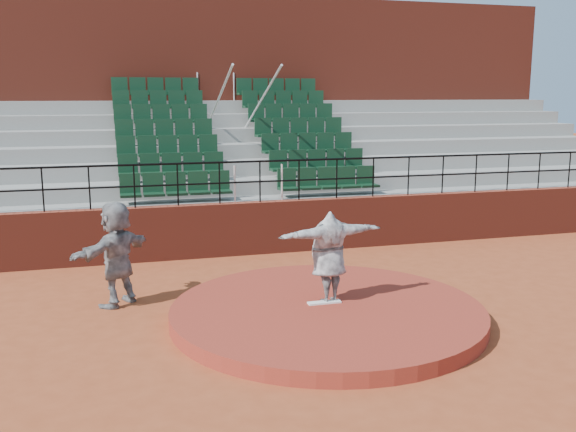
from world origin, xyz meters
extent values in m
plane|color=#964122|center=(0.00, 0.00, 0.00)|extent=(90.00, 90.00, 0.00)
cylinder|color=maroon|center=(0.00, 0.00, 0.12)|extent=(5.50, 5.50, 0.25)
cube|color=white|center=(0.00, 0.15, 0.27)|extent=(0.60, 0.15, 0.03)
cube|color=maroon|center=(0.00, 5.00, 0.65)|extent=(24.00, 0.30, 1.30)
cylinder|color=black|center=(0.00, 5.00, 2.30)|extent=(24.00, 0.05, 0.05)
cylinder|color=black|center=(0.00, 5.00, 1.80)|extent=(24.00, 0.04, 0.04)
cylinder|color=black|center=(-5.00, 5.00, 1.80)|extent=(0.04, 0.04, 1.00)
cylinder|color=black|center=(-4.00, 5.00, 1.80)|extent=(0.04, 0.04, 1.00)
cylinder|color=black|center=(-3.00, 5.00, 1.80)|extent=(0.04, 0.04, 1.00)
cylinder|color=black|center=(-2.00, 5.00, 1.80)|extent=(0.04, 0.04, 1.00)
cylinder|color=black|center=(-1.00, 5.00, 1.80)|extent=(0.04, 0.04, 1.00)
cylinder|color=black|center=(0.00, 5.00, 1.80)|extent=(0.04, 0.04, 1.00)
cylinder|color=black|center=(1.00, 5.00, 1.80)|extent=(0.04, 0.04, 1.00)
cylinder|color=black|center=(2.00, 5.00, 1.80)|extent=(0.04, 0.04, 1.00)
cylinder|color=black|center=(3.00, 5.00, 1.80)|extent=(0.04, 0.04, 1.00)
cylinder|color=black|center=(4.00, 5.00, 1.80)|extent=(0.04, 0.04, 1.00)
cylinder|color=black|center=(5.00, 5.00, 1.80)|extent=(0.04, 0.04, 1.00)
cylinder|color=black|center=(6.00, 5.00, 1.80)|extent=(0.04, 0.04, 1.00)
cylinder|color=black|center=(7.00, 5.00, 1.80)|extent=(0.04, 0.04, 1.00)
cylinder|color=black|center=(8.00, 5.00, 1.80)|extent=(0.04, 0.04, 1.00)
cylinder|color=black|center=(9.00, 5.00, 1.80)|extent=(0.04, 0.04, 1.00)
cube|color=gray|center=(0.00, 5.58, 0.65)|extent=(24.00, 0.85, 1.30)
cube|color=#10311D|center=(-1.98, 5.59, 1.66)|extent=(2.75, 0.48, 0.72)
cube|color=#10311D|center=(1.98, 5.59, 1.66)|extent=(2.75, 0.48, 0.72)
cube|color=gray|center=(0.00, 6.43, 0.85)|extent=(24.00, 0.85, 1.70)
cube|color=#10311D|center=(-1.98, 6.44, 2.06)|extent=(2.75, 0.48, 0.72)
cube|color=#10311D|center=(1.98, 6.44, 2.06)|extent=(2.75, 0.48, 0.72)
cube|color=gray|center=(0.00, 7.28, 1.05)|extent=(24.00, 0.85, 2.10)
cube|color=#10311D|center=(-1.98, 7.29, 2.46)|extent=(2.75, 0.48, 0.72)
cube|color=#10311D|center=(1.98, 7.29, 2.46)|extent=(2.75, 0.48, 0.72)
cube|color=gray|center=(0.00, 8.12, 1.25)|extent=(24.00, 0.85, 2.50)
cube|color=#10311D|center=(-1.98, 8.13, 2.86)|extent=(2.75, 0.48, 0.72)
cube|color=#10311D|center=(1.98, 8.13, 2.86)|extent=(2.75, 0.48, 0.72)
cube|color=gray|center=(0.00, 8.97, 1.45)|extent=(24.00, 0.85, 2.90)
cube|color=#10311D|center=(-1.98, 8.98, 3.26)|extent=(2.75, 0.48, 0.72)
cube|color=#10311D|center=(1.98, 8.98, 3.26)|extent=(2.75, 0.48, 0.72)
cube|color=gray|center=(0.00, 9.82, 1.65)|extent=(24.00, 0.85, 3.30)
cube|color=#10311D|center=(-1.98, 9.83, 3.66)|extent=(2.75, 0.48, 0.72)
cube|color=#10311D|center=(1.98, 9.83, 3.66)|extent=(2.75, 0.48, 0.72)
cube|color=gray|center=(0.00, 10.68, 1.85)|extent=(24.00, 0.85, 3.70)
cube|color=#10311D|center=(-1.98, 10.69, 4.06)|extent=(2.75, 0.48, 0.72)
cube|color=#10311D|center=(1.98, 10.69, 4.06)|extent=(2.75, 0.48, 0.72)
cylinder|color=silver|center=(-0.60, 8.12, 3.40)|extent=(0.06, 5.97, 2.46)
cylinder|color=silver|center=(0.60, 8.12, 3.40)|extent=(0.06, 5.97, 2.46)
cube|color=maroon|center=(0.00, 12.60, 3.55)|extent=(24.00, 3.00, 7.10)
imported|color=black|center=(0.11, 0.26, 1.07)|extent=(2.08, 0.86, 1.64)
imported|color=black|center=(-3.50, 1.86, 0.99)|extent=(1.73, 1.69, 1.98)
camera|label=1|loc=(-3.62, -10.16, 3.91)|focal=40.00mm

